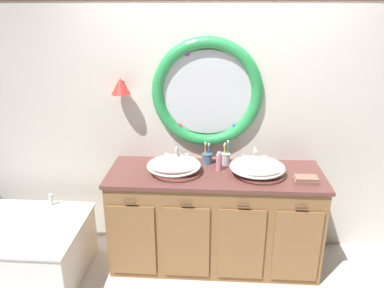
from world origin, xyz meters
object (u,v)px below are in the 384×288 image
(sink_basin_left, at_px, (174,166))
(toothbrush_holder_left, at_px, (207,158))
(sink_basin_right, at_px, (257,167))
(soap_dispenser, at_px, (219,162))
(folded_hand_towel, at_px, (306,179))
(toothbrush_holder_right, at_px, (225,158))

(sink_basin_left, xyz_separation_m, toothbrush_holder_left, (0.28, 0.22, -0.01))
(toothbrush_holder_left, bearing_deg, sink_basin_left, -141.89)
(sink_basin_right, height_order, soap_dispenser, soap_dispenser)
(sink_basin_left, xyz_separation_m, soap_dispenser, (0.38, 0.07, 0.01))
(sink_basin_right, relative_size, soap_dispenser, 2.61)
(soap_dispenser, distance_m, folded_hand_towel, 0.73)
(sink_basin_left, height_order, soap_dispenser, soap_dispenser)
(toothbrush_holder_right, xyz_separation_m, soap_dispenser, (-0.06, -0.14, 0.02))
(sink_basin_left, bearing_deg, toothbrush_holder_right, 25.44)
(sink_basin_left, height_order, sink_basin_right, sink_basin_right)
(sink_basin_right, xyz_separation_m, folded_hand_towel, (0.39, -0.11, -0.05))
(sink_basin_left, bearing_deg, soap_dispenser, 10.14)
(toothbrush_holder_right, bearing_deg, sink_basin_left, -154.56)
(toothbrush_holder_right, distance_m, folded_hand_towel, 0.72)
(toothbrush_holder_right, bearing_deg, soap_dispenser, -112.81)
(toothbrush_holder_left, xyz_separation_m, soap_dispenser, (0.11, -0.15, 0.03))
(sink_basin_right, xyz_separation_m, toothbrush_holder_right, (-0.26, 0.21, -0.01))
(folded_hand_towel, bearing_deg, toothbrush_holder_left, 158.28)
(sink_basin_right, distance_m, folded_hand_towel, 0.40)
(folded_hand_towel, bearing_deg, sink_basin_right, 164.50)
(toothbrush_holder_right, bearing_deg, sink_basin_right, -38.83)
(sink_basin_left, relative_size, sink_basin_right, 0.99)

